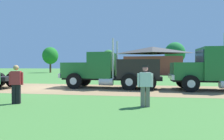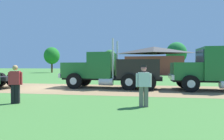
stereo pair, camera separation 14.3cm
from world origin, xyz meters
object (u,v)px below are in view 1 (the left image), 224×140
visitor_standing_near (145,84)px  shed_building (152,61)px  visitor_by_barrel (16,83)px  truck_foreground_white (112,70)px

visitor_standing_near → shed_building: shed_building is taller
visitor_by_barrel → shed_building: shed_building is taller
visitor_by_barrel → truck_foreground_white: bearing=63.6°
visitor_standing_near → visitor_by_barrel: 5.66m
shed_building → truck_foreground_white: bearing=-100.2°
visitor_standing_near → truck_foreground_white: bearing=110.5°
shed_building → visitor_by_barrel: bearing=-103.9°
truck_foreground_white → shed_building: bearing=79.8°
visitor_by_barrel → shed_building: bearing=76.1°
visitor_standing_near → shed_building: size_ratio=0.15×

